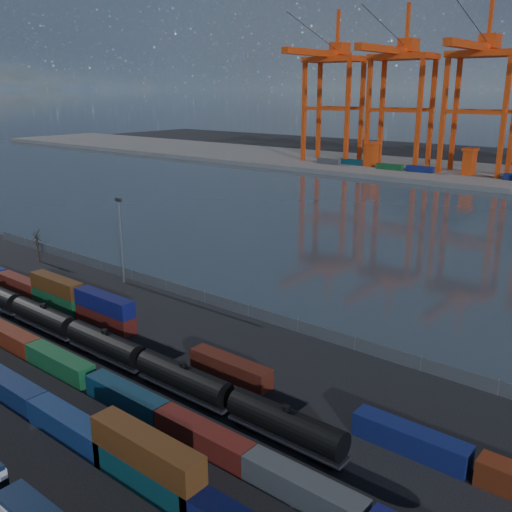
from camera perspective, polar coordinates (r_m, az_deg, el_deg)
The scene contains 10 objects.
ground at distance 77.63m, azimuth -14.48°, elevation -11.99°, with size 700.00×700.00×0.00m, color black.
harbor_water at distance 158.95m, azimuth 17.39°, elevation 2.42°, with size 700.00×700.00×0.00m, color #2C3840.
container_row_south at distance 68.87m, azimuth -19.74°, elevation -14.26°, with size 140.83×2.68×5.72m.
container_row_mid at distance 68.40m, azimuth -11.19°, elevation -14.58°, with size 142.14×2.55×2.72m.
container_row_north at distance 84.21m, azimuth -9.66°, elevation -7.94°, with size 128.59×2.51×5.35m.
tanker_string at distance 94.61m, azimuth -20.43°, elevation -5.76°, with size 107.49×3.11×4.46m.
waterfront_fence at distance 94.49m, azimuth -0.77°, elevation -5.51°, with size 160.12×0.12×2.20m.
bare_tree at distance 132.42m, azimuth -21.00°, elevation 0.95°, with size 1.87×1.83×7.15m.
yard_light_mast at distance 111.54m, azimuth -13.36°, elevation 1.95°, with size 1.60×0.40×16.60m.
quay_containers at distance 246.29m, azimuth 23.19°, elevation 7.35°, with size 172.58×10.99×2.60m.
Camera 1 is at (56.49, -39.12, 36.12)m, focal length 40.00 mm.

